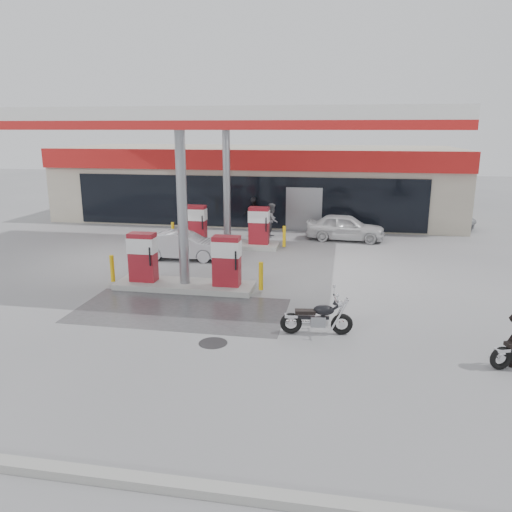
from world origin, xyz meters
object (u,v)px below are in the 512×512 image
(parked_motorcycle, at_px, (318,318))
(pump_island_near, at_px, (184,267))
(hatchback_silver, at_px, (183,245))
(biker_walking, at_px, (254,215))
(attendant, at_px, (272,220))
(pump_island_far, at_px, (227,231))
(sedan_white, at_px, (345,227))
(parked_car_left, at_px, (105,206))
(parked_car_right, at_px, (432,216))

(parked_motorcycle, bearing_deg, pump_island_near, 138.61)
(pump_island_near, distance_m, hatchback_silver, 3.81)
(hatchback_silver, height_order, biker_walking, biker_walking)
(attendant, bearing_deg, hatchback_silver, 156.10)
(biker_walking, bearing_deg, pump_island_far, -98.88)
(sedan_white, xyz_separation_m, parked_car_left, (-13.81, 3.80, 0.06))
(pump_island_near, relative_size, parked_motorcycle, 2.81)
(parked_car_left, xyz_separation_m, parked_car_right, (18.22, 0.00, -0.08))
(pump_island_near, relative_size, pump_island_far, 1.00)
(pump_island_near, height_order, attendant, pump_island_near)
(attendant, height_order, biker_walking, attendant)
(pump_island_near, distance_m, parked_car_left, 14.84)
(parked_car_left, bearing_deg, pump_island_near, -124.21)
(parked_car_left, distance_m, parked_car_right, 18.22)
(parked_car_left, height_order, parked_car_right, parked_car_left)
(parked_motorcycle, height_order, parked_car_right, parked_car_right)
(hatchback_silver, distance_m, biker_walking, 6.39)
(sedan_white, distance_m, biker_walking, 4.86)
(pump_island_near, distance_m, biker_walking, 9.76)
(pump_island_near, bearing_deg, parked_car_left, 126.05)
(parked_motorcycle, distance_m, parked_car_right, 15.81)
(parked_car_left, bearing_deg, hatchback_silver, -118.50)
(pump_island_far, distance_m, sedan_white, 5.53)
(attendant, distance_m, parked_car_right, 8.68)
(hatchback_silver, height_order, parked_car_left, parked_car_left)
(attendant, height_order, parked_car_right, attendant)
(sedan_white, height_order, parked_car_left, parked_car_left)
(parked_car_right, height_order, biker_walking, biker_walking)
(attendant, distance_m, parked_car_left, 11.01)
(pump_island_far, height_order, attendant, pump_island_far)
(pump_island_near, xyz_separation_m, attendant, (1.64, 8.30, 0.10))
(parked_motorcycle, relative_size, attendant, 1.13)
(pump_island_far, distance_m, parked_car_right, 11.23)
(sedan_white, height_order, parked_car_right, sedan_white)
(sedan_white, relative_size, biker_walking, 2.25)
(parked_motorcycle, bearing_deg, attendant, 96.50)
(pump_island_near, relative_size, parked_car_left, 1.10)
(hatchback_silver, xyz_separation_m, biker_walking, (1.71, 6.15, 0.25))
(parked_car_right, bearing_deg, parked_motorcycle, 171.33)
(attendant, bearing_deg, parked_car_right, -57.23)
(pump_island_far, distance_m, hatchback_silver, 2.70)
(pump_island_far, distance_m, parked_motorcycle, 10.04)
(pump_island_far, relative_size, sedan_white, 1.43)
(hatchback_silver, bearing_deg, parked_car_left, 39.66)
(pump_island_near, distance_m, attendant, 8.46)
(pump_island_near, height_order, parked_motorcycle, pump_island_near)
(parked_motorcycle, xyz_separation_m, attendant, (-2.82, 11.29, 0.39))
(parked_car_left, bearing_deg, parked_car_right, -70.25)
(sedan_white, height_order, hatchback_silver, sedan_white)
(parked_motorcycle, height_order, attendant, attendant)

